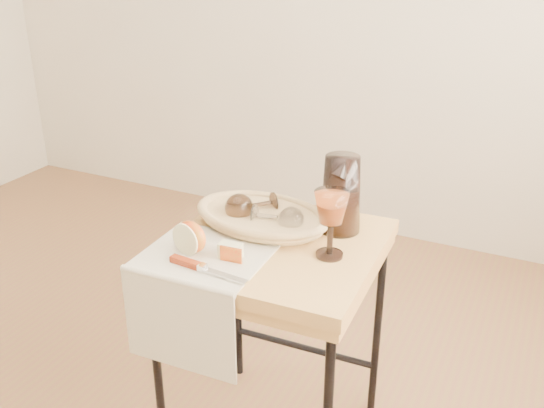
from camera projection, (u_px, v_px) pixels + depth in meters
The scene contains 10 objects.
side_table at pixel (275, 348), 1.78m from camera, with size 0.54×0.54×0.69m, color brown, non-canonical shape.
tea_towel at pixel (205, 255), 1.57m from camera, with size 0.31×0.28×0.01m, color beige.
bread_basket at pixel (262, 219), 1.72m from camera, with size 0.35×0.24×0.05m, color tan, non-canonical shape.
goblet_lying_a at pixel (254, 205), 1.73m from camera, with size 0.13×0.08×0.08m, color brown, non-canonical shape.
goblet_lying_b at pixel (275, 217), 1.67m from camera, with size 0.11×0.07×0.07m, color white, non-canonical shape.
pitcher at pixel (341, 194), 1.66m from camera, with size 0.15×0.23×0.26m, color black, non-canonical shape.
wine_goblet at pixel (331, 224), 1.53m from camera, with size 0.09×0.09×0.18m, color white, non-canonical shape.
apple_half at pixel (191, 237), 1.56m from camera, with size 0.09×0.05×0.09m, color #D90500.
apple_wedge at pixel (231, 251), 1.54m from camera, with size 0.06×0.03×0.04m, color #FAF6B6.
table_knife at pixel (205, 268), 1.48m from camera, with size 0.22×0.02×0.02m, color silver, non-canonical shape.
Camera 1 is at (1.25, -1.06, 1.45)m, focal length 40.68 mm.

